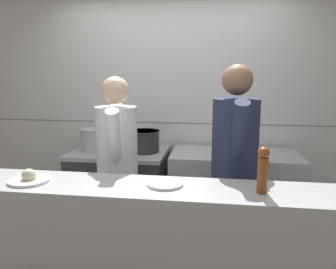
{
  "coord_description": "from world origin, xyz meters",
  "views": [
    {
      "loc": [
        0.47,
        -2.19,
        1.69
      ],
      "look_at": [
        0.05,
        0.7,
        1.15
      ],
      "focal_mm": 35.0,
      "sensor_mm": 36.0,
      "label": 1
    }
  ],
  "objects_px": {
    "sauce_pot": "(144,141)",
    "plated_dish_main": "(29,179)",
    "plated_dish_appetiser": "(165,184)",
    "mixing_bowl_steel": "(251,149)",
    "stock_pot": "(94,139)",
    "oven_range": "(120,191)",
    "pepper_mill": "(263,169)",
    "chef_head_cook": "(117,166)",
    "chef_sous": "(234,166)"
  },
  "relations": [
    {
      "from": "sauce_pot",
      "to": "plated_dish_main",
      "type": "relative_size",
      "value": 1.23
    },
    {
      "from": "sauce_pot",
      "to": "plated_dish_appetiser",
      "type": "distance_m",
      "value": 1.3
    },
    {
      "from": "plated_dish_main",
      "to": "plated_dish_appetiser",
      "type": "xyz_separation_m",
      "value": [
        0.91,
        0.06,
        -0.01
      ]
    },
    {
      "from": "sauce_pot",
      "to": "mixing_bowl_steel",
      "type": "height_order",
      "value": "sauce_pot"
    },
    {
      "from": "stock_pot",
      "to": "plated_dish_appetiser",
      "type": "distance_m",
      "value": 1.55
    },
    {
      "from": "oven_range",
      "to": "mixing_bowl_steel",
      "type": "bearing_deg",
      "value": 0.91
    },
    {
      "from": "stock_pot",
      "to": "pepper_mill",
      "type": "relative_size",
      "value": 0.97
    },
    {
      "from": "stock_pot",
      "to": "mixing_bowl_steel",
      "type": "xyz_separation_m",
      "value": [
        1.62,
        0.03,
        -0.06
      ]
    },
    {
      "from": "plated_dish_appetiser",
      "to": "chef_head_cook",
      "type": "distance_m",
      "value": 0.75
    },
    {
      "from": "sauce_pot",
      "to": "chef_sous",
      "type": "xyz_separation_m",
      "value": [
        0.88,
        -0.7,
        -0.03
      ]
    },
    {
      "from": "oven_range",
      "to": "sauce_pot",
      "type": "xyz_separation_m",
      "value": [
        0.27,
        -0.0,
        0.56
      ]
    },
    {
      "from": "mixing_bowl_steel",
      "to": "pepper_mill",
      "type": "height_order",
      "value": "pepper_mill"
    },
    {
      "from": "oven_range",
      "to": "pepper_mill",
      "type": "relative_size",
      "value": 3.45
    },
    {
      "from": "plated_dish_appetiser",
      "to": "pepper_mill",
      "type": "xyz_separation_m",
      "value": [
        0.6,
        -0.05,
        0.14
      ]
    },
    {
      "from": "chef_sous",
      "to": "stock_pot",
      "type": "bearing_deg",
      "value": 151.03
    },
    {
      "from": "stock_pot",
      "to": "mixing_bowl_steel",
      "type": "height_order",
      "value": "stock_pot"
    },
    {
      "from": "chef_head_cook",
      "to": "sauce_pot",
      "type": "bearing_deg",
      "value": 70.99
    },
    {
      "from": "chef_head_cook",
      "to": "oven_range",
      "type": "bearing_deg",
      "value": 93.57
    },
    {
      "from": "oven_range",
      "to": "chef_sous",
      "type": "distance_m",
      "value": 1.45
    },
    {
      "from": "sauce_pot",
      "to": "chef_head_cook",
      "type": "distance_m",
      "value": 0.68
    },
    {
      "from": "plated_dish_appetiser",
      "to": "pepper_mill",
      "type": "distance_m",
      "value": 0.62
    },
    {
      "from": "chef_head_cook",
      "to": "chef_sous",
      "type": "relative_size",
      "value": 0.95
    },
    {
      "from": "oven_range",
      "to": "chef_sous",
      "type": "bearing_deg",
      "value": -31.34
    },
    {
      "from": "plated_dish_appetiser",
      "to": "chef_sous",
      "type": "xyz_separation_m",
      "value": [
        0.47,
        0.54,
        -0.01
      ]
    },
    {
      "from": "stock_pot",
      "to": "chef_head_cook",
      "type": "relative_size",
      "value": 0.17
    },
    {
      "from": "plated_dish_main",
      "to": "sauce_pot",
      "type": "bearing_deg",
      "value": 69.07
    },
    {
      "from": "oven_range",
      "to": "chef_head_cook",
      "type": "distance_m",
      "value": 0.85
    },
    {
      "from": "stock_pot",
      "to": "mixing_bowl_steel",
      "type": "distance_m",
      "value": 1.62
    },
    {
      "from": "oven_range",
      "to": "pepper_mill",
      "type": "bearing_deg",
      "value": -45.26
    },
    {
      "from": "chef_head_cook",
      "to": "mixing_bowl_steel",
      "type": "bearing_deg",
      "value": 18.82
    },
    {
      "from": "mixing_bowl_steel",
      "to": "chef_head_cook",
      "type": "bearing_deg",
      "value": -149.09
    },
    {
      "from": "plated_dish_main",
      "to": "chef_sous",
      "type": "distance_m",
      "value": 1.5
    },
    {
      "from": "pepper_mill",
      "to": "chef_sous",
      "type": "xyz_separation_m",
      "value": [
        -0.13,
        0.59,
        -0.15
      ]
    },
    {
      "from": "oven_range",
      "to": "stock_pot",
      "type": "xyz_separation_m",
      "value": [
        -0.27,
        -0.01,
        0.57
      ]
    },
    {
      "from": "pepper_mill",
      "to": "chef_sous",
      "type": "distance_m",
      "value": 0.63
    },
    {
      "from": "sauce_pot",
      "to": "pepper_mill",
      "type": "xyz_separation_m",
      "value": [
        1.01,
        -1.29,
        0.12
      ]
    },
    {
      "from": "mixing_bowl_steel",
      "to": "plated_dish_appetiser",
      "type": "bearing_deg",
      "value": -118.04
    },
    {
      "from": "plated_dish_main",
      "to": "oven_range",
      "type": "bearing_deg",
      "value": 80.14
    },
    {
      "from": "pepper_mill",
      "to": "stock_pot",
      "type": "bearing_deg",
      "value": 140.43
    },
    {
      "from": "stock_pot",
      "to": "pepper_mill",
      "type": "distance_m",
      "value": 2.01
    },
    {
      "from": "stock_pot",
      "to": "chef_sous",
      "type": "xyz_separation_m",
      "value": [
        1.42,
        -0.69,
        -0.04
      ]
    },
    {
      "from": "plated_dish_main",
      "to": "plated_dish_appetiser",
      "type": "bearing_deg",
      "value": 4.06
    },
    {
      "from": "chef_head_cook",
      "to": "pepper_mill",
      "type": "bearing_deg",
      "value": -41.58
    },
    {
      "from": "sauce_pot",
      "to": "stock_pot",
      "type": "bearing_deg",
      "value": -178.95
    },
    {
      "from": "chef_head_cook",
      "to": "chef_sous",
      "type": "distance_m",
      "value": 0.96
    },
    {
      "from": "plated_dish_main",
      "to": "chef_head_cook",
      "type": "height_order",
      "value": "chef_head_cook"
    },
    {
      "from": "pepper_mill",
      "to": "chef_head_cook",
      "type": "relative_size",
      "value": 0.17
    },
    {
      "from": "sauce_pot",
      "to": "plated_dish_main",
      "type": "height_order",
      "value": "sauce_pot"
    },
    {
      "from": "stock_pot",
      "to": "plated_dish_main",
      "type": "distance_m",
      "value": 1.29
    },
    {
      "from": "oven_range",
      "to": "sauce_pot",
      "type": "height_order",
      "value": "sauce_pot"
    }
  ]
}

